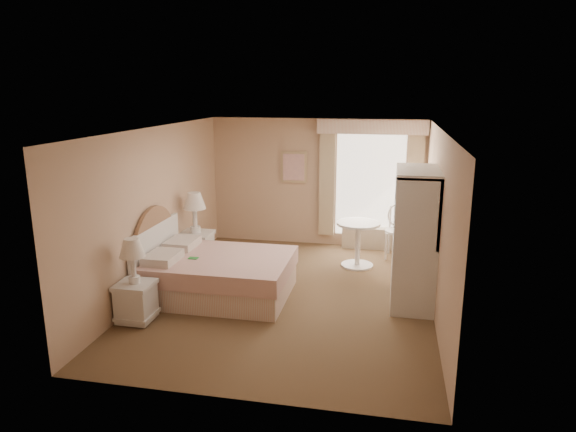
% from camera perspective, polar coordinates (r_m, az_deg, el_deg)
% --- Properties ---
extents(room, '(4.21, 5.51, 2.51)m').
position_cam_1_polar(room, '(7.51, 0.14, 0.06)').
color(room, brown).
rests_on(room, ground).
extents(window, '(2.05, 0.22, 2.51)m').
position_cam_1_polar(window, '(9.95, 9.11, 3.89)').
color(window, white).
rests_on(window, room).
extents(framed_art, '(0.52, 0.04, 0.62)m').
position_cam_1_polar(framed_art, '(10.15, 0.65, 5.45)').
color(framed_art, tan).
rests_on(framed_art, room).
extents(bed, '(2.11, 1.62, 1.44)m').
position_cam_1_polar(bed, '(7.87, -8.24, -6.30)').
color(bed, tan).
rests_on(bed, room).
extents(nightstand_near, '(0.47, 0.47, 1.14)m').
position_cam_1_polar(nightstand_near, '(7.20, -16.61, -8.01)').
color(nightstand_near, silver).
rests_on(nightstand_near, room).
extents(nightstand_far, '(0.54, 0.54, 1.32)m').
position_cam_1_polar(nightstand_far, '(9.07, -10.19, -2.63)').
color(nightstand_far, silver).
rests_on(nightstand_far, room).
extents(round_table, '(0.76, 0.76, 0.80)m').
position_cam_1_polar(round_table, '(9.05, 7.79, -2.33)').
color(round_table, white).
rests_on(round_table, room).
extents(cafe_chair, '(0.55, 0.55, 1.01)m').
position_cam_1_polar(cafe_chair, '(9.67, 12.25, -1.14)').
color(cafe_chair, white).
rests_on(cafe_chair, room).
extents(armoire, '(0.59, 1.19, 1.97)m').
position_cam_1_polar(armoire, '(7.61, 13.86, -3.53)').
color(armoire, silver).
rests_on(armoire, room).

